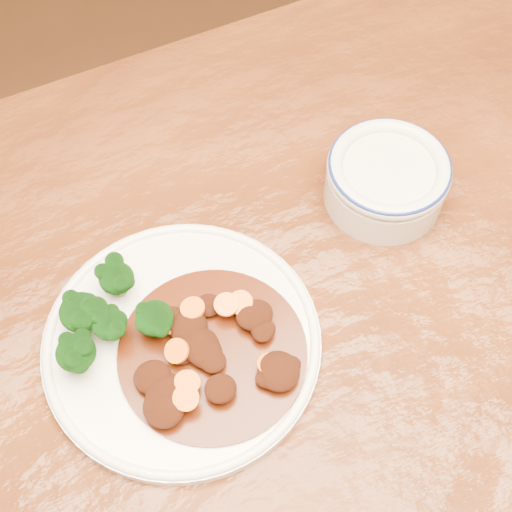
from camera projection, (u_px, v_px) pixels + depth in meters
name	position (u px, v px, depth m)	size (l,w,h in m)	color
ground	(297.00, 506.00, 1.33)	(4.00, 4.00, 0.00)	#452311
dining_table	(328.00, 370.00, 0.76)	(1.52, 0.93, 0.75)	#602E11
dinner_plate	(182.00, 342.00, 0.68)	(0.27, 0.27, 0.02)	white
broccoli_florets	(105.00, 318.00, 0.66)	(0.11, 0.09, 0.04)	olive
mince_stew	(211.00, 355.00, 0.66)	(0.18, 0.18, 0.03)	#421607
dip_bowl	(387.00, 178.00, 0.75)	(0.13, 0.13, 0.06)	beige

